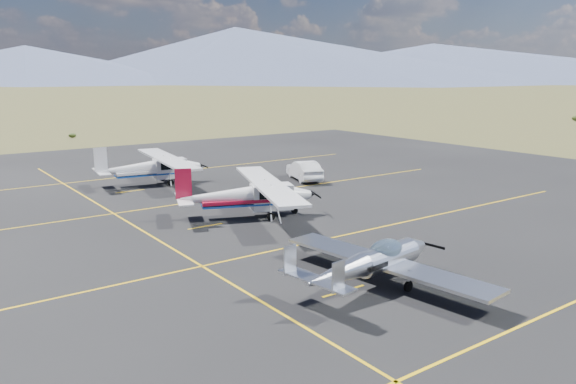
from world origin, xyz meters
name	(u,v)px	position (x,y,z in m)	size (l,w,h in m)	color
ground	(343,252)	(0.00, 0.00, 0.00)	(1600.00, 1600.00, 0.00)	#383D1C
apron	(258,220)	(0.00, 7.00, 0.00)	(72.00, 72.00, 0.02)	black
aircraft_low_wing	(374,262)	(-1.73, -3.75, 0.97)	(6.76, 9.37, 2.03)	silver
aircraft_cessna	(248,195)	(-0.12, 7.85, 1.29)	(8.06, 11.21, 2.90)	silver
aircraft_plain	(152,167)	(-0.82, 19.92, 1.28)	(6.89, 11.40, 2.87)	silver
sedan	(304,170)	(9.18, 14.93, 0.74)	(1.54, 4.40, 1.45)	white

